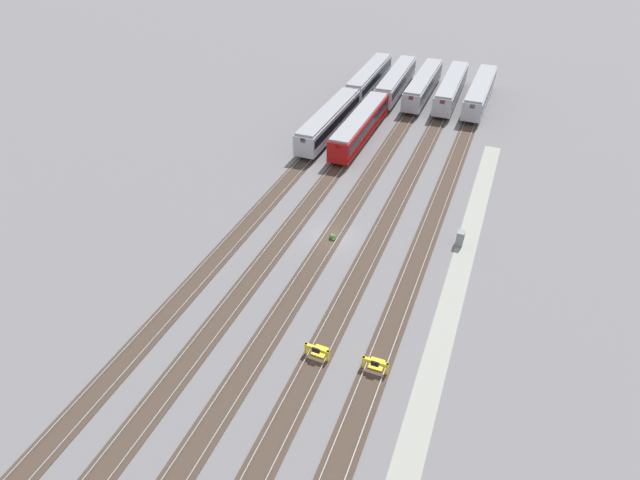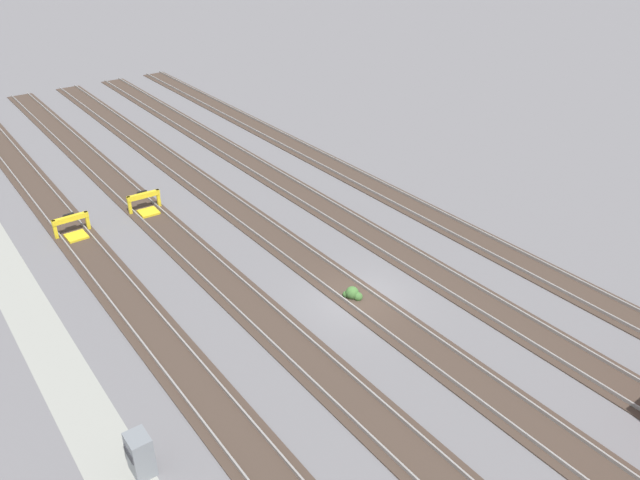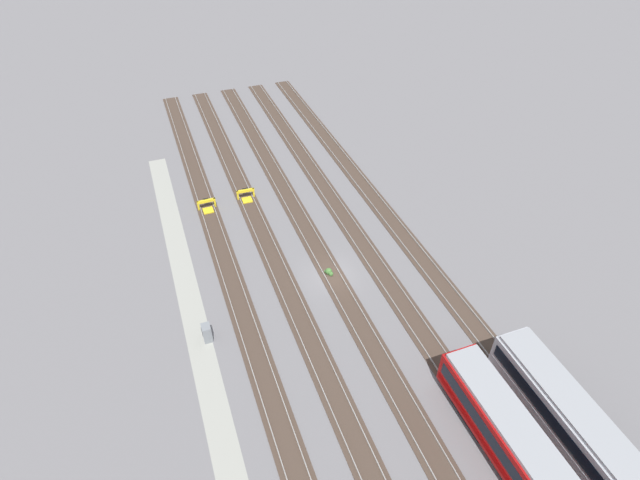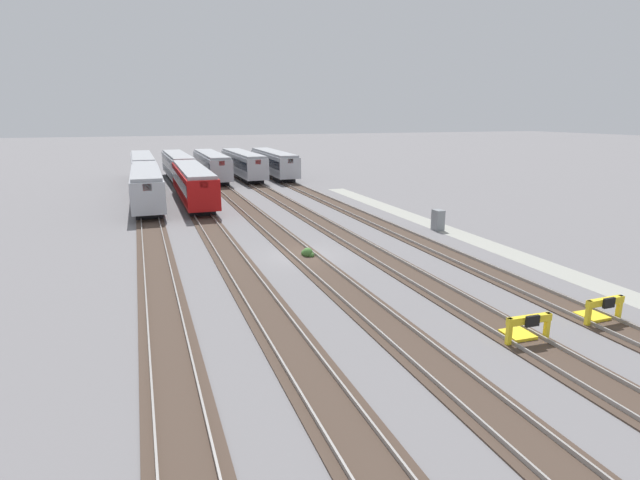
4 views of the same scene
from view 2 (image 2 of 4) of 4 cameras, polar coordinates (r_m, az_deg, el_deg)
The scene contains 11 objects.
ground_plane at distance 29.74m, azimuth 3.65°, elevation -5.45°, with size 400.00×400.00×0.00m, color slate.
service_walkway at distance 25.27m, azimuth -20.46°, elevation -15.09°, with size 54.00×2.00×0.01m, color #9E9E93.
rail_track_nearest at distance 26.04m, azimuth -12.00°, elevation -11.92°, with size 90.00×2.23×0.21m.
rail_track_near_inner at distance 27.58m, azimuth -3.59°, elevation -8.51°, with size 90.00×2.23×0.21m.
rail_track_middle at distance 29.72m, azimuth 3.65°, elevation -5.38°, with size 90.00×2.24×0.21m.
rail_track_far_inner at distance 32.33m, azimuth 9.76°, elevation -2.64°, with size 90.00×2.23×0.21m.
rail_track_farthest at distance 35.32m, azimuth 14.88°, elevation -0.31°, with size 90.00×2.23×0.21m.
bumper_stop_nearest_track at distance 37.37m, azimuth -21.63°, elevation 1.04°, with size 1.35×2.00×1.22m.
bumper_stop_near_inner_track at distance 38.82m, azimuth -15.64°, elevation 3.16°, with size 1.37×2.01×1.22m.
electrical_cabinet at distance 22.39m, azimuth -16.12°, elevation -18.31°, with size 0.90×0.73×1.60m.
weed_clump at distance 29.68m, azimuth 3.01°, elevation -4.95°, with size 0.92×0.70×0.64m.
Camera 2 is at (18.51, -15.97, 16.95)m, focal length 35.00 mm.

